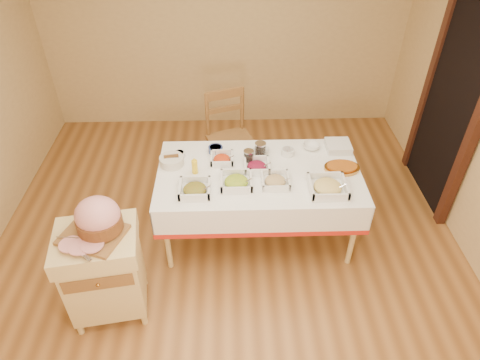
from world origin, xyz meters
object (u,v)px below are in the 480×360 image
object	(u,v)px
dining_chair	(230,138)
preserve_jar_right	(260,150)
mustard_bottle	(195,166)
bread_basket	(172,161)
brass_platter	(342,167)
dining_table	(258,185)
preserve_jar_left	(249,157)
plate_stack	(338,146)
butcher_cart	(104,269)
ham_on_board	(97,220)

from	to	relation	value
dining_chair	preserve_jar_right	size ratio (longest dim) A/B	7.77
preserve_jar_right	mustard_bottle	size ratio (longest dim) A/B	0.82
bread_basket	brass_platter	size ratio (longest dim) A/B	0.69
dining_table	preserve_jar_left	bearing A→B (deg)	119.82
dining_table	bread_basket	size ratio (longest dim) A/B	8.26
dining_chair	plate_stack	distance (m)	1.21
butcher_cart	ham_on_board	xyz separation A→B (m)	(0.05, 0.04, 0.49)
dining_chair	ham_on_board	size ratio (longest dim) A/B	2.28
dining_table	ham_on_board	distance (m)	1.50
bread_basket	butcher_cart	bearing A→B (deg)	-115.42
preserve_jar_right	brass_platter	bearing A→B (deg)	-18.60
dining_chair	dining_table	bearing A→B (deg)	-74.46
dining_table	brass_platter	size ratio (longest dim) A/B	5.70
butcher_cart	mustard_bottle	xyz separation A→B (m)	(0.68, 0.85, 0.35)
ham_on_board	bread_basket	world-z (taller)	ham_on_board
dining_table	dining_chair	distance (m)	0.94
preserve_jar_right	plate_stack	bearing A→B (deg)	5.80
preserve_jar_right	butcher_cart	bearing A→B (deg)	-139.27
preserve_jar_left	plate_stack	xyz separation A→B (m)	(0.87, 0.18, -0.02)
butcher_cart	preserve_jar_right	distance (m)	1.72
ham_on_board	plate_stack	bearing A→B (deg)	29.92
dining_chair	plate_stack	size ratio (longest dim) A/B	4.55
plate_stack	brass_platter	xyz separation A→B (m)	(-0.03, -0.32, -0.02)
dining_chair	bread_basket	size ratio (longest dim) A/B	4.72
dining_chair	plate_stack	bearing A→B (deg)	-29.23
butcher_cart	preserve_jar_left	world-z (taller)	preserve_jar_left
dining_table	plate_stack	size ratio (longest dim) A/B	7.97
ham_on_board	preserve_jar_left	size ratio (longest dim) A/B	3.76
plate_stack	brass_platter	world-z (taller)	plate_stack
ham_on_board	brass_platter	xyz separation A→B (m)	(1.95, 0.82, -0.20)
dining_chair	ham_on_board	distance (m)	2.01
preserve_jar_left	ham_on_board	bearing A→B (deg)	-139.28
dining_chair	mustard_bottle	size ratio (longest dim) A/B	6.34
dining_table	mustard_bottle	bearing A→B (deg)	-179.81
butcher_cart	dining_table	bearing A→B (deg)	34.12
butcher_cart	plate_stack	bearing A→B (deg)	30.12
plate_stack	butcher_cart	bearing A→B (deg)	-149.88
dining_table	mustard_bottle	world-z (taller)	mustard_bottle
dining_chair	ham_on_board	xyz separation A→B (m)	(-0.95, -1.72, 0.44)
preserve_jar_left	mustard_bottle	bearing A→B (deg)	-162.41
butcher_cart	brass_platter	bearing A→B (deg)	23.27
ham_on_board	plate_stack	xyz separation A→B (m)	(1.98, 1.14, -0.18)
ham_on_board	mustard_bottle	distance (m)	1.04
dining_chair	mustard_bottle	distance (m)	1.01
dining_table	butcher_cart	xyz separation A→B (m)	(-1.25, -0.85, -0.12)
butcher_cart	dining_chair	xyz separation A→B (m)	(1.00, 1.75, 0.05)
plate_stack	mustard_bottle	bearing A→B (deg)	-166.18
dining_chair	brass_platter	distance (m)	1.36
plate_stack	preserve_jar_left	bearing A→B (deg)	-168.34
dining_table	mustard_bottle	xyz separation A→B (m)	(-0.57, -0.00, 0.23)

